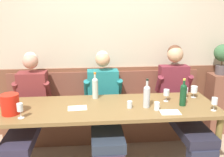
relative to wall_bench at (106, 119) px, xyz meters
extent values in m
cube|color=#C2B59C|center=(0.00, 0.26, 1.12)|extent=(6.80, 0.08, 2.80)
cube|color=brown|center=(0.00, 0.21, 0.22)|extent=(6.80, 0.03, 0.99)
cube|color=brown|center=(0.00, -0.02, -0.06)|extent=(2.76, 0.42, 0.44)
cube|color=brown|center=(0.00, -0.02, 0.18)|extent=(2.71, 0.39, 0.05)
cube|color=brown|center=(0.00, 0.17, 0.43)|extent=(2.76, 0.04, 0.45)
cube|color=brown|center=(0.00, -0.66, 0.44)|extent=(2.46, 0.79, 0.04)
cylinder|color=olive|center=(1.16, -0.98, 0.07)|extent=(0.07, 0.07, 0.70)
cylinder|color=olive|center=(-1.16, -0.33, 0.07)|extent=(0.07, 0.07, 0.70)
cylinder|color=olive|center=(1.16, -0.33, 0.07)|extent=(0.07, 0.07, 0.70)
cube|color=#2A263A|center=(-0.98, -0.58, 0.15)|extent=(0.32, 1.04, 0.11)
cube|color=maroon|center=(-0.98, -0.02, 0.46)|extent=(0.38, 0.24, 0.51)
sphere|color=tan|center=(-0.98, -0.03, 0.87)|extent=(0.20, 0.20, 0.20)
sphere|color=beige|center=(-0.98, 0.00, 0.90)|extent=(0.19, 0.19, 0.19)
cylinder|color=maroon|center=(-1.18, -0.06, 0.49)|extent=(0.08, 0.20, 0.27)
cylinder|color=maroon|center=(-0.78, -0.06, 0.49)|extent=(0.08, 0.20, 0.27)
cube|color=#273140|center=(-0.04, -0.58, 0.15)|extent=(0.35, 1.05, 0.11)
cube|color=#1D7274|center=(-0.04, -0.02, 0.47)|extent=(0.42, 0.21, 0.52)
sphere|color=tan|center=(-0.04, -0.03, 0.87)|extent=(0.20, 0.20, 0.20)
sphere|color=beige|center=(-0.04, 0.00, 0.90)|extent=(0.18, 0.18, 0.18)
cylinder|color=#1D7274|center=(-0.26, -0.06, 0.49)|extent=(0.08, 0.20, 0.27)
cylinder|color=#1D7274|center=(0.19, -0.06, 0.49)|extent=(0.08, 0.20, 0.27)
cube|color=#242333|center=(0.96, -0.58, 0.15)|extent=(0.34, 1.05, 0.11)
cube|color=maroon|center=(0.96, -0.02, 0.49)|extent=(0.40, 0.18, 0.56)
sphere|color=tan|center=(0.96, -0.03, 0.93)|extent=(0.22, 0.22, 0.22)
sphere|color=brown|center=(0.96, 0.00, 0.96)|extent=(0.20, 0.20, 0.20)
cylinder|color=maroon|center=(0.75, -0.05, 0.52)|extent=(0.08, 0.20, 0.27)
cylinder|color=maroon|center=(1.17, -0.05, 0.52)|extent=(0.08, 0.20, 0.27)
cylinder|color=red|center=(-1.05, -0.79, 0.56)|extent=(0.19, 0.19, 0.21)
cylinder|color=#B9BFC2|center=(0.41, -0.73, 0.56)|extent=(0.08, 0.08, 0.20)
sphere|color=#B9BFC2|center=(0.41, -0.73, 0.67)|extent=(0.08, 0.08, 0.08)
cylinder|color=#B9BFC2|center=(0.41, -0.73, 0.73)|extent=(0.03, 0.03, 0.09)
cylinder|color=black|center=(0.41, -0.73, 0.78)|extent=(0.03, 0.03, 0.02)
cylinder|color=#B3C5BB|center=(-0.15, -0.39, 0.56)|extent=(0.07, 0.07, 0.21)
sphere|color=#B3C5BB|center=(-0.15, -0.39, 0.68)|extent=(0.07, 0.07, 0.07)
cylinder|color=#B3C5BB|center=(-0.15, -0.39, 0.73)|extent=(0.03, 0.03, 0.08)
cylinder|color=orange|center=(-0.15, -0.39, 0.78)|extent=(0.03, 0.03, 0.02)
cylinder|color=#123E21|center=(0.84, -0.72, 0.56)|extent=(0.07, 0.07, 0.20)
sphere|color=#123E21|center=(0.84, -0.72, 0.67)|extent=(0.07, 0.07, 0.07)
cylinder|color=#123E21|center=(0.84, -0.72, 0.72)|extent=(0.03, 0.03, 0.07)
cylinder|color=gold|center=(0.84, -0.72, 0.77)|extent=(0.03, 0.03, 0.02)
cylinder|color=silver|center=(0.96, -0.47, 0.46)|extent=(0.06, 0.06, 0.00)
cylinder|color=silver|center=(0.96, -0.47, 0.49)|extent=(0.01, 0.01, 0.06)
cylinder|color=silver|center=(0.96, -0.47, 0.56)|extent=(0.07, 0.07, 0.07)
cylinder|color=#F5D589|center=(0.96, -0.47, 0.53)|extent=(0.06, 0.06, 0.02)
cylinder|color=silver|center=(1.08, -0.46, 0.46)|extent=(0.06, 0.06, 0.00)
cylinder|color=silver|center=(1.08, -0.46, 0.49)|extent=(0.01, 0.01, 0.06)
cylinder|color=silver|center=(1.08, -0.46, 0.56)|extent=(0.08, 0.08, 0.08)
cylinder|color=#F6DE91|center=(1.08, -0.46, 0.53)|extent=(0.07, 0.07, 0.02)
cylinder|color=silver|center=(1.12, -0.90, 0.46)|extent=(0.06, 0.06, 0.00)
cylinder|color=silver|center=(1.12, -0.90, 0.50)|extent=(0.01, 0.01, 0.07)
cylinder|color=silver|center=(1.12, -0.90, 0.57)|extent=(0.06, 0.06, 0.08)
cylinder|color=#F4D283|center=(1.12, -0.90, 0.54)|extent=(0.06, 0.06, 0.02)
cylinder|color=silver|center=(-0.91, -0.90, 0.46)|extent=(0.06, 0.06, 0.00)
cylinder|color=silver|center=(-0.91, -0.90, 0.50)|extent=(0.01, 0.01, 0.07)
cylinder|color=silver|center=(-0.91, -0.90, 0.57)|extent=(0.06, 0.06, 0.08)
cylinder|color=#EED97B|center=(-0.91, -0.90, 0.54)|extent=(0.05, 0.05, 0.02)
cylinder|color=silver|center=(0.69, -0.57, 0.46)|extent=(0.06, 0.06, 0.00)
cylinder|color=silver|center=(0.69, -0.57, 0.50)|extent=(0.01, 0.01, 0.07)
cylinder|color=silver|center=(0.69, -0.57, 0.57)|extent=(0.07, 0.07, 0.07)
cylinder|color=#F6DA8C|center=(0.69, -0.57, 0.54)|extent=(0.06, 0.06, 0.02)
cylinder|color=silver|center=(0.22, -0.74, 0.50)|extent=(0.06, 0.06, 0.08)
cylinder|color=silver|center=(0.51, -0.83, 0.50)|extent=(0.06, 0.06, 0.09)
cube|color=white|center=(0.63, -0.90, 0.46)|extent=(0.22, 0.16, 0.00)
cube|color=white|center=(-0.36, -0.69, 0.46)|extent=(0.22, 0.16, 0.00)
cube|color=brown|center=(1.68, 0.03, 0.17)|extent=(0.28, 0.28, 0.90)
cylinder|color=#4D4344|center=(1.68, 0.03, 0.68)|extent=(0.16, 0.16, 0.13)
cylinder|color=brown|center=(1.68, 0.03, 0.79)|extent=(0.02, 0.02, 0.08)
sphere|color=#38633C|center=(1.68, 0.03, 0.93)|extent=(0.25, 0.25, 0.25)
camera|label=1|loc=(-0.21, -3.26, 1.49)|focal=39.35mm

